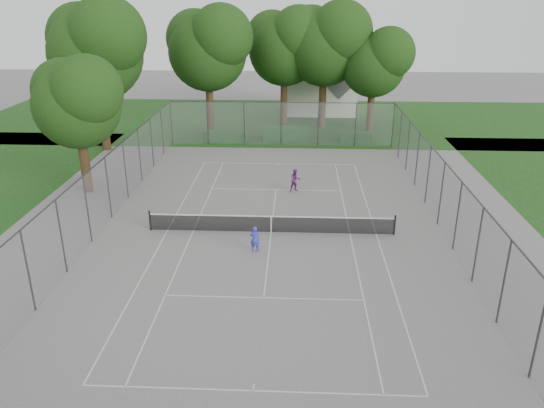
{
  "coord_description": "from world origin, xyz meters",
  "views": [
    {
      "loc": [
        1.22,
        -25.18,
        11.78
      ],
      "look_at": [
        0.0,
        1.0,
        1.2
      ],
      "focal_mm": 35.0,
      "sensor_mm": 36.0,
      "label": 1
    }
  ],
  "objects_px": {
    "tennis_net": "(271,223)",
    "house": "(320,76)",
    "girl_player": "(255,239)",
    "woman_player": "(295,180)"
  },
  "relations": [
    {
      "from": "house",
      "to": "girl_player",
      "type": "height_order",
      "value": "house"
    },
    {
      "from": "tennis_net",
      "to": "girl_player",
      "type": "height_order",
      "value": "girl_player"
    },
    {
      "from": "tennis_net",
      "to": "house",
      "type": "xyz_separation_m",
      "value": [
        3.57,
        29.99,
        3.14
      ]
    },
    {
      "from": "girl_player",
      "to": "woman_player",
      "type": "relative_size",
      "value": 0.92
    },
    {
      "from": "house",
      "to": "girl_player",
      "type": "xyz_separation_m",
      "value": [
        -4.25,
        -32.2,
        -3.0
      ]
    },
    {
      "from": "girl_player",
      "to": "house",
      "type": "bearing_deg",
      "value": -91.39
    },
    {
      "from": "tennis_net",
      "to": "house",
      "type": "height_order",
      "value": "house"
    },
    {
      "from": "tennis_net",
      "to": "house",
      "type": "bearing_deg",
      "value": 83.21
    },
    {
      "from": "woman_player",
      "to": "house",
      "type": "bearing_deg",
      "value": 61.13
    },
    {
      "from": "tennis_net",
      "to": "girl_player",
      "type": "relative_size",
      "value": 9.78
    }
  ]
}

